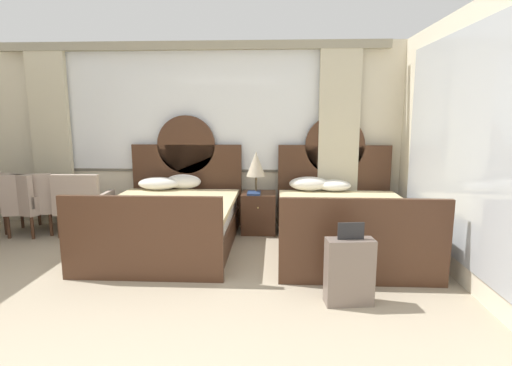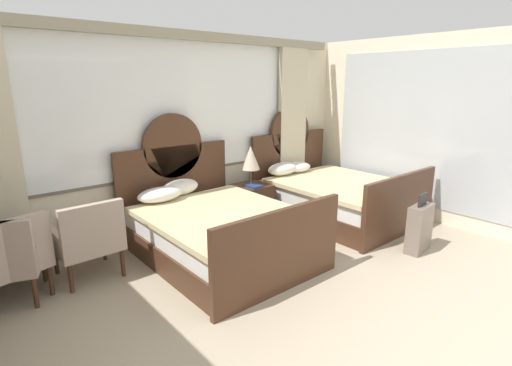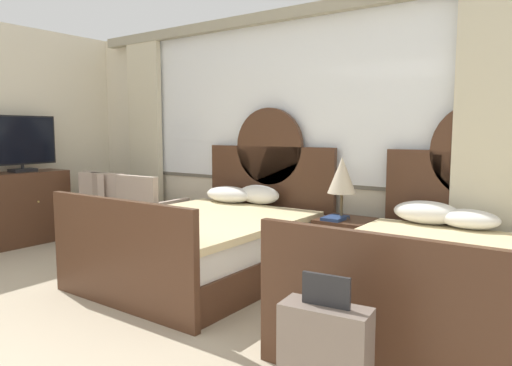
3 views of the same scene
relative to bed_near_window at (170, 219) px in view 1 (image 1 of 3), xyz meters
name	(u,v)px [view 1 (image 1 of 3)]	position (x,y,z in m)	size (l,w,h in m)	color
wall_back_window	(194,128)	(0.10, 1.09, 1.11)	(6.13, 0.22, 2.70)	beige
wall_right_mirror	(494,150)	(3.19, -1.34, 1.01)	(0.08, 4.91, 2.70)	beige
bed_near_window	(170,219)	(0.00, 0.00, 0.00)	(1.64, 2.15, 1.65)	#472B1C
bed_near_mirror	(343,222)	(2.18, 0.00, 0.00)	(1.64, 2.15, 1.65)	#472B1C
nightstand_between_beds	(259,212)	(1.10, 0.66, -0.06)	(0.48, 0.50, 0.57)	#472B1C
table_lamp_on_nightstand	(256,164)	(1.06, 0.64, 0.63)	(0.27, 0.27, 0.59)	brown
book_on_nightstand	(254,193)	(1.03, 0.56, 0.24)	(0.18, 0.26, 0.03)	navy
armchair_by_window_left	(83,202)	(-1.33, 0.41, 0.12)	(0.64, 0.64, 0.87)	#B29E8E
armchair_by_window_centre	(29,201)	(-2.11, 0.41, 0.12)	(0.80, 0.80, 0.87)	#B29E8E
armchair_by_window_right	(32,201)	(-2.06, 0.41, 0.12)	(0.78, 0.78, 0.87)	#B29E8E
suitcase_on_floor	(349,271)	(1.98, -1.49, -0.04)	(0.43, 0.22, 0.74)	#75665B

